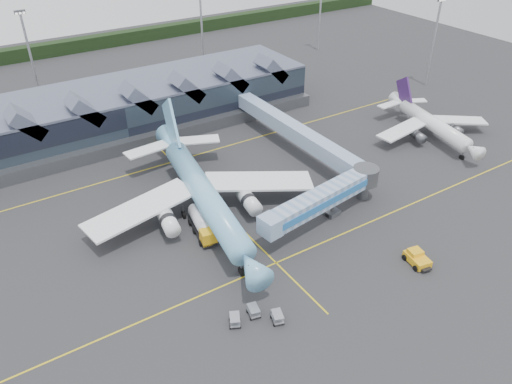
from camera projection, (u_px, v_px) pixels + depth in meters
ground at (247, 235)px, 79.10m from camera, size 260.00×260.00×0.00m
taxi_stripes at (217, 205)px, 86.16m from camera, size 120.00×60.00×0.01m
tree_line_far at (62, 48)px, 155.78m from camera, size 260.00×4.00×4.00m
terminal at (112, 111)px, 107.63m from camera, size 90.00×22.25×12.52m
light_masts at (187, 40)px, 126.22m from camera, size 132.40×42.56×22.45m
main_airliner at (202, 191)px, 82.01m from camera, size 39.37×45.71×14.70m
regional_jet at (431, 123)px, 106.71m from camera, size 26.36×29.24×10.10m
jet_bridge at (330, 196)px, 80.67m from camera, size 25.63×7.15×6.18m
fuel_truck at (201, 224)px, 78.67m from camera, size 3.86×9.40×3.12m
pushback_tug at (417, 258)px, 72.99m from camera, size 3.35×4.67×1.93m
baggage_carts at (255, 316)px, 63.69m from camera, size 6.79×4.80×1.38m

